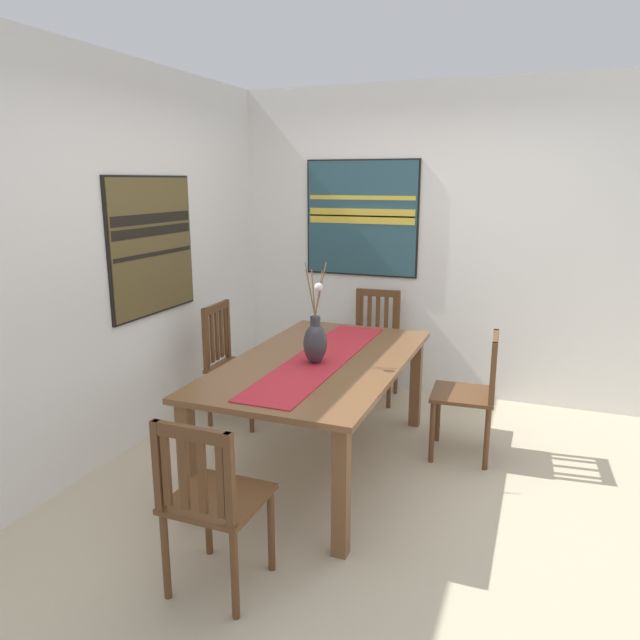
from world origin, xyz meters
name	(u,v)px	position (x,y,z in m)	size (l,w,h in m)	color
ground_plane	(376,484)	(0.00, 0.00, -0.01)	(6.40, 6.40, 0.03)	beige
wall_back	(124,259)	(0.00, 1.86, 1.35)	(6.40, 0.12, 2.70)	silver
wall_side	(438,243)	(1.86, 0.00, 1.35)	(0.12, 6.40, 2.70)	silver
dining_table	(320,373)	(0.10, 0.43, 0.66)	(1.94, 1.07, 0.75)	brown
table_runner	(320,359)	(0.10, 0.43, 0.75)	(1.79, 0.36, 0.01)	#B7232D
centerpiece_vase	(315,341)	(0.01, 0.43, 0.89)	(0.17, 0.15, 0.65)	#333338
chair_0	(471,393)	(0.60, -0.49, 0.47)	(0.45, 0.45, 0.88)	brown
chair_1	(212,500)	(-1.26, 0.43, 0.47)	(0.42, 0.42, 0.89)	brown
chair_2	(232,361)	(0.58, 1.36, 0.50)	(0.44, 0.44, 0.95)	brown
chair_3	(374,342)	(1.50, 0.45, 0.50)	(0.45, 0.45, 0.95)	brown
painting_on_back_wall	(152,246)	(0.23, 1.79, 1.42)	(0.96, 0.05, 1.00)	black
painting_on_side_wall	(362,218)	(1.79, 0.68, 1.56)	(0.05, 1.04, 1.03)	black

